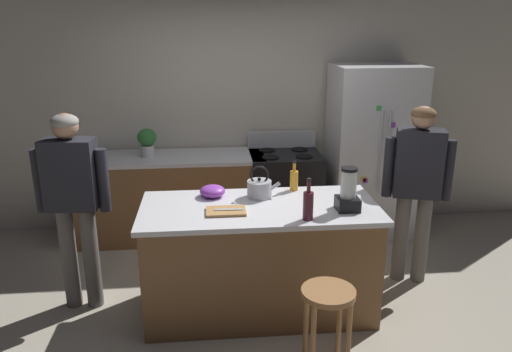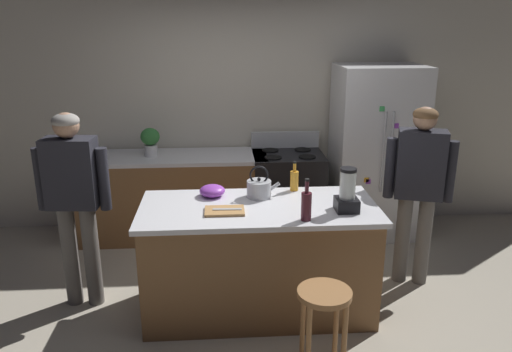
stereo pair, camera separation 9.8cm
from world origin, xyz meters
name	(u,v)px [view 2 (the right image)]	position (x,y,z in m)	size (l,w,h in m)	color
ground_plane	(259,308)	(0.00, 0.00, 0.00)	(14.00, 14.00, 0.00)	#B2A893
back_wall	(246,108)	(0.00, 1.95, 1.35)	(8.00, 0.10, 2.70)	beige
kitchen_island	(259,259)	(0.00, 0.00, 0.46)	(1.87, 0.85, 0.92)	brown
back_counter_run	(175,196)	(-0.80, 1.55, 0.46)	(2.00, 0.64, 0.92)	brown
refrigerator	(376,152)	(1.39, 1.50, 0.93)	(0.90, 0.73, 1.86)	silver
stove_range	(287,193)	(0.44, 1.52, 0.47)	(0.76, 0.65, 1.10)	black
person_by_island_left	(74,193)	(-1.47, 0.20, 1.00)	(0.60, 0.25, 1.64)	#66605B
person_by_sink_right	(419,180)	(1.42, 0.37, 0.98)	(0.59, 0.33, 1.62)	#66605B
bar_stool	(324,309)	(0.37, -0.82, 0.50)	(0.36, 0.36, 0.63)	#9E6B3D
potted_plant	(150,140)	(-1.03, 1.55, 1.09)	(0.20, 0.20, 0.30)	silver
blender_appliance	(347,193)	(0.66, -0.15, 1.06)	(0.17, 0.17, 0.34)	black
bottle_soda	(294,180)	(0.33, 0.34, 1.02)	(0.07, 0.07, 0.26)	orange
bottle_wine	(306,205)	(0.32, -0.31, 1.04)	(0.08, 0.08, 0.32)	#471923
mixing_bowl	(212,191)	(-0.36, 0.25, 0.97)	(0.21, 0.21, 0.09)	purple
tea_kettle	(259,188)	(0.02, 0.20, 1.00)	(0.28, 0.20, 0.27)	#B7BABF
cutting_board	(225,211)	(-0.27, -0.11, 0.93)	(0.30, 0.20, 0.02)	#B7844C
chef_knife	(227,209)	(-0.25, -0.11, 0.94)	(0.22, 0.03, 0.01)	#B7BABF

